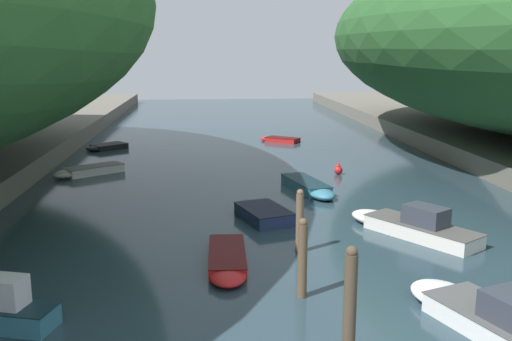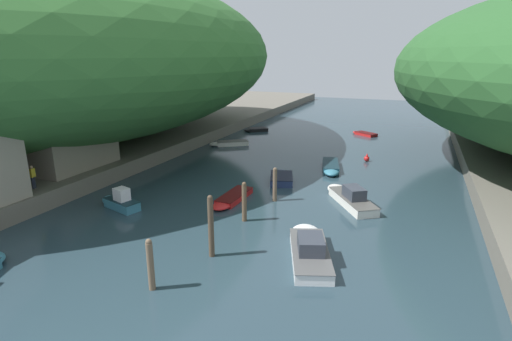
{
  "view_description": "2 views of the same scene",
  "coord_description": "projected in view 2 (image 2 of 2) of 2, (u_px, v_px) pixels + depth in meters",
  "views": [
    {
      "loc": [
        -3.49,
        -0.57,
        7.92
      ],
      "look_at": [
        -0.91,
        28.08,
        1.86
      ],
      "focal_mm": 40.0,
      "sensor_mm": 36.0,
      "label": 1
    },
    {
      "loc": [
        9.36,
        -5.56,
        10.59
      ],
      "look_at": [
        -2.27,
        23.29,
        1.45
      ],
      "focal_mm": 28.0,
      "sensor_mm": 36.0,
      "label": 2
    }
  ],
  "objects": [
    {
      "name": "boat_navy_launch",
      "position": [
        363.0,
        134.0,
        53.95
      ],
      "size": [
        3.75,
        3.15,
        0.39
      ],
      "rotation": [
        0.0,
        0.0,
        0.97
      ],
      "color": "red",
      "rests_on": "water_surface"
    },
    {
      "name": "hillside_left",
      "position": [
        70.0,
        56.0,
        42.95
      ],
      "size": [
        40.29,
        56.41,
        17.97
      ],
      "color": "#387033",
      "rests_on": "left_bank"
    },
    {
      "name": "boat_white_cruiser",
      "position": [
        309.0,
        247.0,
        21.81
      ],
      "size": [
        3.95,
        6.73,
        1.39
      ],
      "rotation": [
        0.0,
        0.0,
        0.35
      ],
      "color": "white",
      "rests_on": "water_surface"
    },
    {
      "name": "boat_far_right_bank",
      "position": [
        281.0,
        177.0,
        34.54
      ],
      "size": [
        2.95,
        4.31,
        0.61
      ],
      "rotation": [
        0.0,
        0.0,
        0.32
      ],
      "color": "navy",
      "rests_on": "water_surface"
    },
    {
      "name": "boat_moored_right",
      "position": [
        331.0,
        168.0,
        37.5
      ],
      "size": [
        2.6,
        5.5,
        0.59
      ],
      "rotation": [
        0.0,
        0.0,
        3.38
      ],
      "color": "teal",
      "rests_on": "water_surface"
    },
    {
      "name": "mooring_post_nearest",
      "position": [
        150.0,
        264.0,
        18.3
      ],
      "size": [
        0.32,
        0.32,
        2.58
      ],
      "color": "brown",
      "rests_on": "water_surface"
    },
    {
      "name": "channel_buoy_near",
      "position": [
        367.0,
        158.0,
        40.67
      ],
      "size": [
        0.55,
        0.55,
        0.83
      ],
      "color": "red",
      "rests_on": "water_surface"
    },
    {
      "name": "boat_near_quay",
      "position": [
        255.0,
        130.0,
        56.52
      ],
      "size": [
        3.61,
        3.35,
        0.44
      ],
      "rotation": [
        0.0,
        0.0,
        2.25
      ],
      "color": "black",
      "rests_on": "water_surface"
    },
    {
      "name": "boathouse_shed",
      "position": [
        62.0,
        140.0,
        33.45
      ],
      "size": [
        6.1,
        7.61,
        4.48
      ],
      "color": "gray",
      "rests_on": "left_bank"
    },
    {
      "name": "boat_mid_channel",
      "position": [
        349.0,
        197.0,
        29.42
      ],
      "size": [
        4.86,
        6.19,
        1.44
      ],
      "rotation": [
        0.0,
        0.0,
        0.59
      ],
      "color": "silver",
      "rests_on": "water_surface"
    },
    {
      "name": "boat_yellow_tender",
      "position": [
        228.0,
        143.0,
        47.72
      ],
      "size": [
        4.56,
        3.9,
        0.54
      ],
      "rotation": [
        0.0,
        0.0,
        2.21
      ],
      "color": "silver",
      "rests_on": "water_surface"
    },
    {
      "name": "mooring_post_fourth",
      "position": [
        275.0,
        184.0,
        29.47
      ],
      "size": [
        0.31,
        0.31,
        2.59
      ],
      "color": "brown",
      "rests_on": "water_surface"
    },
    {
      "name": "person_on_quay",
      "position": [
        33.0,
        175.0,
        28.23
      ],
      "size": [
        0.28,
        0.41,
        1.69
      ],
      "rotation": [
        0.0,
        0.0,
        1.75
      ],
      "color": "#282D3D",
      "rests_on": "left_bank"
    },
    {
      "name": "mooring_post_middle",
      "position": [
        244.0,
        202.0,
        25.9
      ],
      "size": [
        0.31,
        0.31,
        2.69
      ],
      "color": "brown",
      "rests_on": "water_surface"
    },
    {
      "name": "mooring_post_second",
      "position": [
        211.0,
        226.0,
        21.22
      ],
      "size": [
        0.31,
        0.31,
        3.52
      ],
      "color": "#4C3D2D",
      "rests_on": "water_surface"
    },
    {
      "name": "boat_open_rowboat",
      "position": [
        231.0,
        199.0,
        29.57
      ],
      "size": [
        1.49,
        4.89,
        0.45
      ],
      "rotation": [
        0.0,
        0.0,
        3.12
      ],
      "color": "red",
      "rests_on": "water_surface"
    },
    {
      "name": "left_bank",
      "position": [
        99.0,
        142.0,
        46.73
      ],
      "size": [
        22.0,
        120.0,
        1.33
      ],
      "color": "#666056",
      "rests_on": "ground"
    },
    {
      "name": "water_surface",
      "position": [
        304.0,
        169.0,
        37.99
      ],
      "size": [
        130.0,
        130.0,
        0.0
      ],
      "primitive_type": "plane",
      "color": "#283D47",
      "rests_on": "ground"
    },
    {
      "name": "boat_far_upstream",
      "position": [
        119.0,
        201.0,
        28.4
      ],
      "size": [
        3.71,
        2.09,
        1.55
      ],
      "rotation": [
        0.0,
        0.0,
        1.29
      ],
      "color": "teal",
      "rests_on": "water_surface"
    },
    {
      "name": "person_by_boathouse",
      "position": [
        22.0,
        178.0,
        27.6
      ],
      "size": [
        0.23,
        0.38,
        1.69
      ],
      "rotation": [
        0.0,
        0.0,
        1.59
      ],
      "color": "#282D3D",
      "rests_on": "left_bank"
    }
  ]
}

